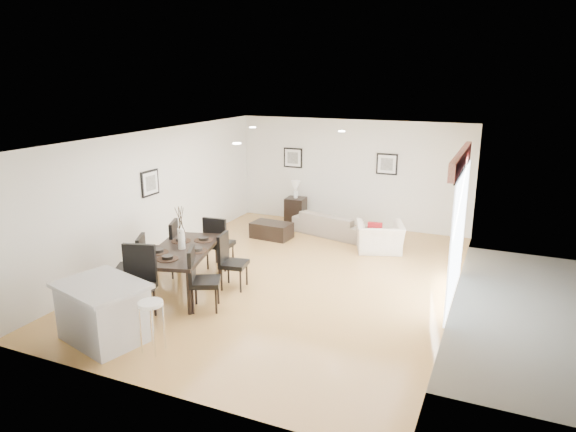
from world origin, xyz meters
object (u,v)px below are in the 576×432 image
at_px(dining_chair_wfar, 168,245).
at_px(dining_chair_efar, 229,258).
at_px(armchair, 380,237).
at_px(dining_chair_foot, 218,240).
at_px(kitchen_island, 103,311).
at_px(dining_chair_wnear, 135,262).
at_px(dining_table, 182,253).
at_px(coffee_table, 272,230).
at_px(dining_chair_enear, 199,275).
at_px(side_table, 296,210).
at_px(sofa, 332,224).
at_px(bar_stool, 151,309).
at_px(dining_chair_head, 137,279).

bearing_deg(dining_chair_wfar, dining_chair_efar, 65.69).
xyz_separation_m(armchair, dining_chair_foot, (-2.70, -2.31, 0.28)).
xyz_separation_m(dining_chair_efar, kitchen_island, (-0.72, -2.40, -0.13)).
relative_size(dining_chair_wnear, dining_chair_wfar, 0.98).
height_order(dining_table, coffee_table, dining_table).
distance_m(dining_chair_enear, coffee_table, 4.03).
bearing_deg(side_table, dining_chair_wnear, -98.40).
height_order(sofa, bar_stool, bar_stool).
bearing_deg(dining_chair_enear, bar_stool, 159.79).
relative_size(dining_chair_wfar, side_table, 1.67).
bearing_deg(sofa, armchair, 165.43).
height_order(dining_chair_wfar, dining_chair_head, dining_chair_head).
bearing_deg(dining_table, side_table, 73.68).
bearing_deg(dining_chair_efar, side_table, -2.52).
bearing_deg(dining_chair_efar, armchair, -43.56).
distance_m(dining_chair_foot, side_table, 3.77).
xyz_separation_m(sofa, dining_table, (-1.35, -4.25, 0.44)).
xyz_separation_m(sofa, kitchen_island, (-1.39, -6.19, 0.17)).
bearing_deg(dining_table, dining_chair_wfar, 127.83).
bearing_deg(kitchen_island, dining_chair_foot, 104.55).
bearing_deg(kitchen_island, bar_stool, 15.41).
height_order(dining_chair_efar, dining_chair_head, dining_chair_head).
xyz_separation_m(coffee_table, side_table, (-0.01, 1.50, 0.14)).
height_order(coffee_table, bar_stool, bar_stool).
distance_m(dining_chair_foot, coffee_table, 2.30).
distance_m(dining_table, kitchen_island, 1.96).
height_order(dining_chair_enear, kitchen_island, dining_chair_enear).
height_order(dining_chair_wfar, coffee_table, dining_chair_wfar).
bearing_deg(sofa, dining_chair_foot, 80.65).
height_order(armchair, dining_chair_head, dining_chair_head).
bearing_deg(dining_chair_wfar, dining_chair_head, -1.10).
relative_size(armchair, dining_chair_wnear, 0.93).
distance_m(sofa, armchair, 1.55).
xyz_separation_m(armchair, dining_chair_wfar, (-3.39, -2.98, 0.28)).
height_order(dining_chair_wfar, dining_chair_efar, dining_chair_wfar).
distance_m(dining_chair_head, dining_chair_foot, 2.37).
distance_m(dining_table, dining_chair_wfar, 0.86).
distance_m(dining_chair_wnear, kitchen_island, 1.64).
bearing_deg(dining_chair_efar, dining_chair_enear, 170.47).
xyz_separation_m(coffee_table, kitchen_island, (-0.16, -5.38, 0.26)).
distance_m(dining_chair_enear, kitchen_island, 1.60).
xyz_separation_m(dining_chair_head, kitchen_island, (-0.01, -0.76, -0.23)).
height_order(sofa, dining_chair_head, dining_chair_head).
bearing_deg(dining_chair_head, dining_chair_wnear, 116.49).
bearing_deg(armchair, sofa, -48.33).
bearing_deg(armchair, dining_chair_head, 40.25).
bearing_deg(bar_stool, dining_chair_enear, 95.70).
relative_size(dining_chair_efar, bar_stool, 1.35).
relative_size(dining_chair_wnear, dining_chair_enear, 1.00).
xyz_separation_m(dining_chair_wnear, dining_chair_enear, (1.37, -0.08, -0.00)).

